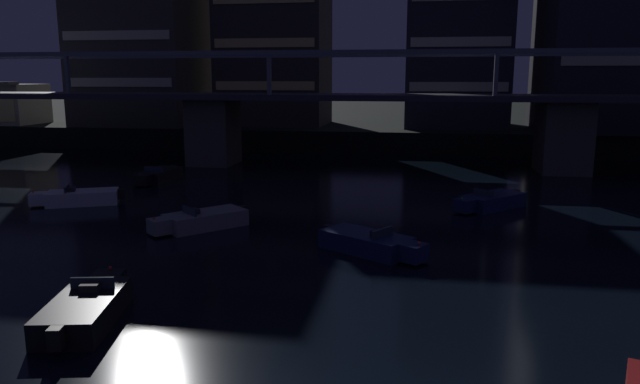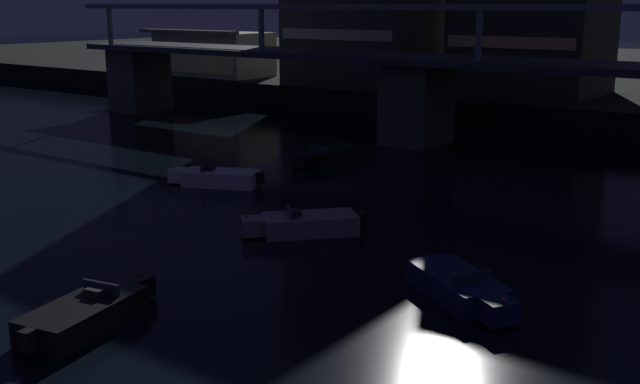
% 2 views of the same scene
% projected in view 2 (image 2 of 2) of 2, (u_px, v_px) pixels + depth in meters
% --- Properties ---
extents(river_bridge, '(91.25, 6.40, 9.38)m').
position_uv_depth(river_bridge, '(636.00, 97.00, 43.19)').
color(river_bridge, '#4C4944').
rests_on(river_bridge, ground).
extents(waterfront_pavilion, '(12.40, 7.40, 4.70)m').
position_uv_depth(waterfront_pavilion, '(213.00, 53.00, 78.47)').
color(waterfront_pavilion, '#B2AD9E').
rests_on(waterfront_pavilion, far_riverbank).
extents(speedboat_near_left, '(4.28, 4.49, 1.16)m').
position_uv_depth(speedboat_near_left, '(305.00, 224.00, 31.81)').
color(speedboat_near_left, gray).
rests_on(speedboat_near_left, ground).
extents(speedboat_near_center, '(5.02, 3.23, 1.16)m').
position_uv_depth(speedboat_near_center, '(217.00, 178.00, 40.33)').
color(speedboat_near_center, silver).
rests_on(speedboat_near_center, ground).
extents(speedboat_far_left, '(2.05, 5.22, 1.16)m').
position_uv_depth(speedboat_far_left, '(327.00, 156.00, 46.05)').
color(speedboat_far_left, black).
rests_on(speedboat_far_left, ground).
extents(speedboat_far_center, '(2.55, 5.22, 1.16)m').
position_uv_depth(speedboat_far_center, '(88.00, 312.00, 22.70)').
color(speedboat_far_center, black).
rests_on(speedboat_far_center, ground).
extents(speedboat_far_right, '(4.80, 3.78, 1.16)m').
position_uv_depth(speedboat_far_right, '(460.00, 287.00, 24.72)').
color(speedboat_far_right, '#19234C').
rests_on(speedboat_far_right, ground).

